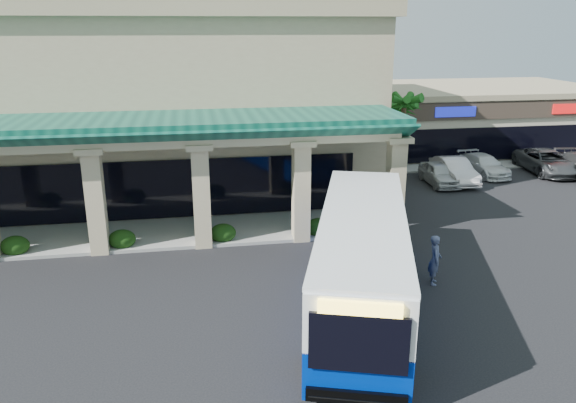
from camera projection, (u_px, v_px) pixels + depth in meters
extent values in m
plane|color=black|center=(288.00, 292.00, 21.14)|extent=(110.00, 110.00, 0.00)
imported|color=#4E5575|center=(435.00, 260.00, 21.56)|extent=(0.70, 0.84, 1.98)
imported|color=silver|center=(439.00, 174.00, 35.18)|extent=(1.89, 4.19, 1.40)
imported|color=silver|center=(454.00, 170.00, 35.64)|extent=(1.80, 4.75, 1.55)
imported|color=silver|center=(484.00, 165.00, 37.45)|extent=(2.15, 4.66, 1.32)
imported|color=#46484B|center=(547.00, 162.00, 37.89)|extent=(3.05, 5.79, 1.55)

